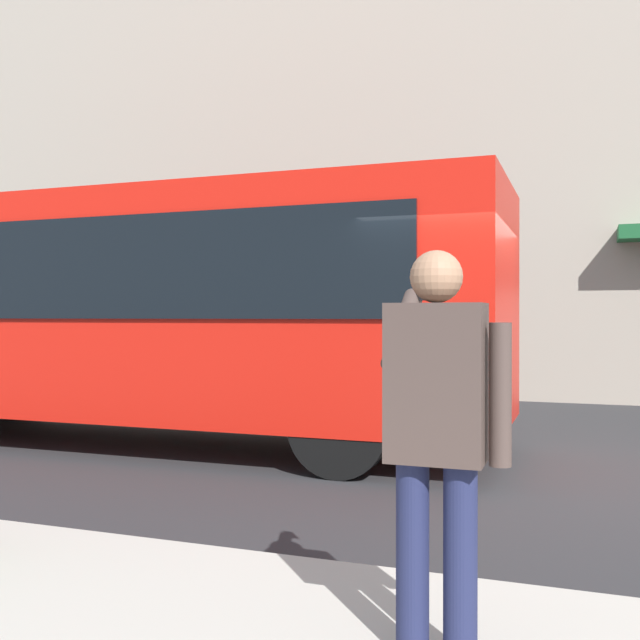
% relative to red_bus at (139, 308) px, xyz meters
% --- Properties ---
extents(ground_plane, '(60.00, 60.00, 0.00)m').
position_rel_red_bus_xyz_m(ground_plane, '(-4.49, 0.29, -1.68)').
color(ground_plane, '#2B2B2D').
extents(building_facade_far, '(28.00, 1.55, 12.00)m').
position_rel_red_bus_xyz_m(building_facade_far, '(-4.51, -6.51, 4.30)').
color(building_facade_far, '#A89E8E').
rests_on(building_facade_far, ground_plane).
extents(red_bus, '(9.05, 2.54, 3.08)m').
position_rel_red_bus_xyz_m(red_bus, '(0.00, 0.00, 0.00)').
color(red_bus, red).
rests_on(red_bus, ground_plane).
extents(pedestrian_photographer, '(0.53, 0.52, 1.70)m').
position_rel_red_bus_xyz_m(pedestrian_photographer, '(-4.69, 4.78, -0.54)').
color(pedestrian_photographer, '#1E2347').
rests_on(pedestrian_photographer, sidewalk_curb).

